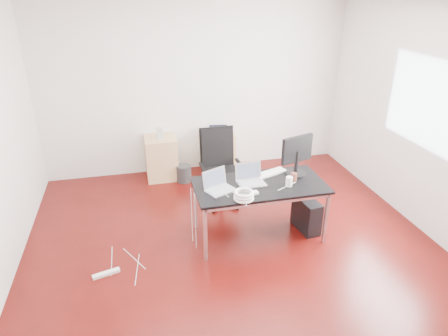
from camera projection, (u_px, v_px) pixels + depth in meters
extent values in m
plane|color=#3E0807|center=(234.00, 250.00, 4.86)|extent=(5.00, 5.00, 0.00)
plane|color=silver|center=(238.00, 1.00, 3.68)|extent=(5.00, 5.00, 0.00)
plane|color=silver|center=(196.00, 88.00, 6.48)|extent=(5.00, 0.00, 5.00)
plane|color=silver|center=(360.00, 312.00, 2.07)|extent=(5.00, 0.00, 5.00)
plane|color=silver|center=(436.00, 125.00, 4.80)|extent=(0.00, 5.00, 5.00)
plane|color=white|center=(427.00, 104.00, 4.89)|extent=(0.00, 1.50, 1.50)
cube|color=black|center=(260.00, 185.00, 4.86)|extent=(1.60, 0.80, 0.03)
cube|color=silver|center=(205.00, 234.00, 4.55)|extent=(0.04, 0.04, 0.70)
cube|color=silver|center=(195.00, 204.00, 5.16)|extent=(0.04, 0.04, 0.70)
cube|color=silver|center=(326.00, 218.00, 4.86)|extent=(0.04, 0.04, 0.70)
cube|color=silver|center=(303.00, 192.00, 5.48)|extent=(0.04, 0.04, 0.70)
cylinder|color=black|center=(221.00, 189.00, 5.79)|extent=(0.06, 0.06, 0.47)
cube|color=black|center=(221.00, 173.00, 5.68)|extent=(0.49, 0.47, 0.06)
cube|color=black|center=(217.00, 147.00, 5.74)|extent=(0.46, 0.11, 0.55)
cube|color=tan|center=(161.00, 158.00, 6.55)|extent=(0.50, 0.50, 0.70)
cube|color=tan|center=(218.00, 152.00, 6.75)|extent=(0.50, 0.50, 0.70)
cube|color=black|center=(306.00, 214.00, 5.19)|extent=(0.26, 0.47, 0.44)
cylinder|color=black|center=(184.00, 173.00, 6.49)|extent=(0.28, 0.28, 0.28)
cube|color=white|center=(106.00, 273.00, 4.44)|extent=(0.31, 0.14, 0.04)
cube|color=silver|center=(221.00, 191.00, 4.69)|extent=(0.40, 0.35, 0.01)
cube|color=silver|center=(215.00, 178.00, 4.72)|extent=(0.32, 0.18, 0.22)
cube|color=#475166|center=(215.00, 178.00, 4.71)|extent=(0.28, 0.16, 0.18)
cube|color=silver|center=(252.00, 184.00, 4.85)|extent=(0.34, 0.25, 0.01)
cube|color=silver|center=(249.00, 171.00, 4.90)|extent=(0.33, 0.06, 0.22)
cube|color=#475166|center=(249.00, 171.00, 4.89)|extent=(0.29, 0.05, 0.18)
cylinder|color=black|center=(296.00, 173.00, 5.10)|extent=(0.26, 0.26, 0.02)
cylinder|color=black|center=(297.00, 162.00, 5.03)|extent=(0.05, 0.05, 0.30)
cube|color=black|center=(297.00, 149.00, 4.98)|extent=(0.44, 0.18, 0.34)
cube|color=#475166|center=(296.00, 148.00, 5.00)|extent=(0.38, 0.12, 0.29)
cube|color=white|center=(270.00, 173.00, 5.11)|extent=(0.46, 0.28, 0.02)
cylinder|color=white|center=(289.00, 181.00, 4.78)|extent=(0.10, 0.10, 0.12)
cylinder|color=brown|center=(294.00, 177.00, 4.92)|extent=(0.08, 0.08, 0.10)
torus|color=white|center=(244.00, 198.00, 4.50)|extent=(0.24, 0.24, 0.04)
torus|color=white|center=(244.00, 195.00, 4.49)|extent=(0.23, 0.23, 0.04)
torus|color=white|center=(244.00, 192.00, 4.47)|extent=(0.22, 0.22, 0.04)
cube|color=white|center=(255.00, 193.00, 4.63)|extent=(0.08, 0.08, 0.03)
cube|color=#9E9E9E|center=(160.00, 133.00, 6.32)|extent=(0.09, 0.08, 0.18)
cube|color=black|center=(219.00, 130.00, 6.62)|extent=(0.32, 0.27, 0.09)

